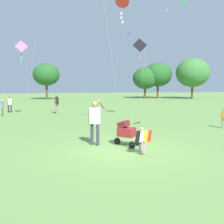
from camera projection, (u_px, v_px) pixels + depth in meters
The scene contains 13 objects.
ground_plane at pixel (123, 149), 9.60m from camera, with size 120.00×120.00×0.00m, color #668E47.
treeline_distant at pixel (121, 74), 41.05m from camera, with size 42.79×7.61×6.56m.
child_with_butterfly_kite at pixel (142, 138), 8.88m from camera, with size 0.57×0.35×0.95m.
person_adult_flyer at pixel (95, 119), 10.19m from camera, with size 0.71×0.48×1.84m.
stroller at pixel (126, 131), 10.10m from camera, with size 1.00×0.94×1.03m.
kite_adult_black at pixel (122, 3), 13.89m from camera, with size 2.23×4.43×7.20m.
kite_green_novelty at pixel (22, 49), 18.10m from camera, with size 1.78×3.37×5.52m.
kite_blue_high at pixel (140, 47), 17.97m from camera, with size 0.90×2.42×5.66m.
distant_kites_cluster at pixel (92, 6), 33.57m from camera, with size 24.57×15.14×7.46m.
person_red_shirt at pixel (10, 103), 21.79m from camera, with size 0.43×0.26×1.39m.
person_sitting_far at pixel (57, 102), 21.01m from camera, with size 0.31×0.48×1.55m.
person_couple_left at pixel (224, 116), 14.04m from camera, with size 0.27×0.31×1.17m.
person_kid_running at pixel (2, 107), 19.41m from camera, with size 0.19×0.39×1.23m.
Camera 1 is at (-2.05, -9.17, 2.45)m, focal length 41.12 mm.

